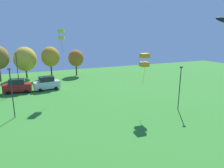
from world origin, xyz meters
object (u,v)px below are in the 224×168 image
light_post_0 (12,90)px  kite_flying_0 (144,60)px  parked_car_third_from_left (47,83)px  treeline_tree_5 (76,58)px  light_post_1 (18,71)px  parked_car_second_from_left (17,86)px  treeline_tree_3 (25,59)px  treeline_tree_4 (50,57)px  kite_flying_1 (61,34)px  kite_flying_4 (0,49)px  light_post_2 (180,86)px

light_post_0 → kite_flying_0: bearing=-14.4°
parked_car_third_from_left → kite_flying_0: bearing=-62.6°
treeline_tree_5 → light_post_0: bearing=-120.3°
light_post_0 → light_post_1: size_ratio=0.89×
kite_flying_0 → parked_car_second_from_left: 23.57m
kite_flying_0 → treeline_tree_3: kite_flying_0 is taller
treeline_tree_4 → treeline_tree_5: (6.22, 0.26, -0.65)m
kite_flying_1 → treeline_tree_5: 18.17m
kite_flying_4 → parked_car_third_from_left: bearing=3.5°
kite_flying_0 → light_post_1: 22.78m
kite_flying_4 → treeline_tree_3: 14.17m
light_post_1 → treeline_tree_4: (7.08, 11.23, 1.11)m
kite_flying_1 → light_post_2: kite_flying_1 is taller
kite_flying_4 → treeline_tree_4: kite_flying_4 is taller
light_post_0 → parked_car_third_from_left: bearing=66.7°
kite_flying_4 → light_post_0: bearing=-81.6°
treeline_tree_5 → treeline_tree_3: bearing=173.5°
kite_flying_1 → treeline_tree_4: bearing=90.3°
parked_car_second_from_left → treeline_tree_4: bearing=62.8°
light_post_1 → treeline_tree_5: size_ratio=1.08×
kite_flying_1 → light_post_2: bearing=-46.0°
light_post_2 → treeline_tree_5: treeline_tree_5 is taller
light_post_0 → treeline_tree_3: 25.09m
kite_flying_4 → light_post_0: size_ratio=0.73×
kite_flying_1 → light_post_2: 20.04m
treeline_tree_4 → kite_flying_0: bearing=-72.8°
light_post_1 → parked_car_third_from_left: bearing=0.0°
kite_flying_0 → light_post_2: kite_flying_0 is taller
kite_flying_1 → parked_car_second_from_left: kite_flying_1 is taller
kite_flying_4 → light_post_0: (1.74, -11.73, -4.36)m
kite_flying_0 → parked_car_second_from_left: size_ratio=0.84×
kite_flying_4 → treeline_tree_3: bearing=74.2°
kite_flying_1 → parked_car_third_from_left: (-2.44, 4.60, -8.95)m
kite_flying_0 → light_post_0: 17.02m
parked_car_third_from_left → treeline_tree_5: size_ratio=0.74×
parked_car_second_from_left → parked_car_third_from_left: (5.05, -0.07, 0.02)m
light_post_1 → treeline_tree_3: treeline_tree_3 is taller
kite_flying_0 → kite_flying_1: kite_flying_1 is taller
kite_flying_0 → parked_car_second_from_left: bearing=134.3°
light_post_2 → treeline_tree_4: bearing=114.2°
light_post_1 → treeline_tree_5: light_post_1 is taller
kite_flying_4 → light_post_2: size_ratio=0.76×
kite_flying_1 → treeline_tree_4: kite_flying_1 is taller
treeline_tree_3 → light_post_2: bearing=-58.8°
treeline_tree_3 → treeline_tree_4: bearing=-15.9°
treeline_tree_4 → parked_car_third_from_left: bearing=-101.9°
kite_flying_0 → kite_flying_4: bearing=138.4°
treeline_tree_5 → parked_car_second_from_left: bearing=-140.1°
light_post_2 → light_post_0: bearing=163.9°
treeline_tree_4 → parked_car_second_from_left: bearing=-123.6°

